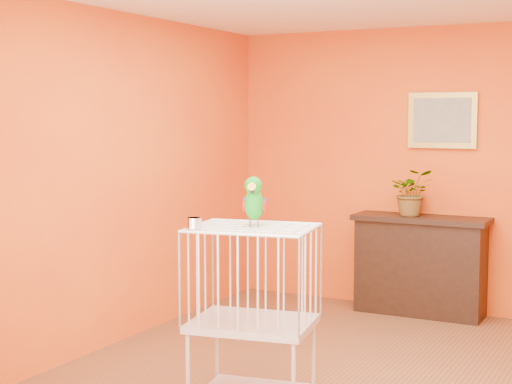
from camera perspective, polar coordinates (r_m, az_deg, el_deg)
The scene contains 8 objects.
ground at distance 5.45m, azimuth 7.01°, elevation -13.64°, with size 4.50×4.50×0.00m, color brown.
room_shell at distance 5.15m, azimuth 7.21°, elevation 3.25°, with size 4.50×4.50×4.50m.
console_cabinet at distance 7.25m, azimuth 11.83°, elevation -5.23°, with size 1.20×0.43×0.89m.
potted_plant at distance 7.14m, azimuth 11.15°, elevation -0.43°, with size 0.38×0.42×0.33m, color #26722D.
framed_picture at distance 7.27m, azimuth 13.39°, elevation 5.09°, with size 0.62×0.04×0.50m.
birdcage at distance 4.83m, azimuth -0.25°, elevation -8.88°, with size 0.81×0.68×1.12m.
feed_cup at distance 4.64m, azimuth -4.55°, elevation -2.27°, with size 0.09×0.09×0.07m, color silver.
parrot at distance 4.74m, azimuth -0.15°, elevation -0.64°, with size 0.17×0.28×0.31m.
Camera 1 is at (1.80, -4.82, 1.78)m, focal length 55.00 mm.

